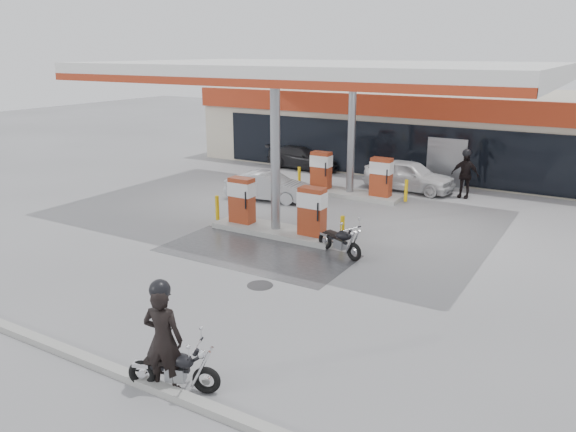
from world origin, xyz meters
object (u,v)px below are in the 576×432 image
at_px(pump_island_far, 350,180).
at_px(main_motorcycle, 175,370).
at_px(biker_walking, 465,175).
at_px(biker_main, 163,339).
at_px(parked_car_left, 304,157).
at_px(sedan_white, 409,175).
at_px(hatchback_silver, 268,186).
at_px(attendant, 323,169).
at_px(parked_car_right, 502,171).
at_px(parked_motorcycle, 340,242).
at_px(pump_island_near, 276,213).

height_order(pump_island_far, main_motorcycle, pump_island_far).
relative_size(pump_island_far, main_motorcycle, 3.00).
bearing_deg(biker_walking, pump_island_far, -151.09).
relative_size(biker_main, parked_car_left, 0.50).
distance_m(biker_main, sedan_white, 17.10).
relative_size(biker_main, hatchback_silver, 0.58).
bearing_deg(hatchback_silver, attendant, -24.04).
bearing_deg(parked_car_right, parked_motorcycle, 145.78).
bearing_deg(pump_island_far, parked_motorcycle, -67.52).
bearing_deg(hatchback_silver, pump_island_near, -154.53).
height_order(biker_main, attendant, biker_main).
distance_m(sedan_white, biker_walking, 2.43).
relative_size(main_motorcycle, attendant, 1.10).
distance_m(pump_island_far, parked_motorcycle, 7.38).
bearing_deg(attendant, parked_motorcycle, -167.91).
relative_size(parked_motorcycle, parked_car_right, 0.40).
relative_size(pump_island_near, parked_motorcycle, 2.88).
bearing_deg(parked_car_left, parked_motorcycle, -140.40).
bearing_deg(parked_motorcycle, biker_walking, 102.83).
bearing_deg(pump_island_near, pump_island_far, 90.00).
height_order(parked_motorcycle, parked_car_right, parked_car_right).
xyz_separation_m(main_motorcycle, biker_main, (-0.18, -0.07, 0.62)).
relative_size(pump_island_near, sedan_white, 1.28).
relative_size(parked_motorcycle, attendant, 1.15).
xyz_separation_m(attendant, parked_car_right, (6.94, 4.71, -0.16)).
distance_m(pump_island_near, parked_car_right, 12.79).
height_order(biker_main, biker_walking, biker_main).
relative_size(biker_main, sedan_white, 0.51).
distance_m(sedan_white, parked_car_left, 6.61).
distance_m(pump_island_near, attendant, 7.23).
height_order(hatchback_silver, parked_car_right, parked_car_right).
distance_m(biker_main, parked_car_left, 20.35).
xyz_separation_m(pump_island_far, main_motorcycle, (3.32, -14.78, -0.30)).
xyz_separation_m(pump_island_near, parked_car_right, (5.15, 11.71, -0.10)).
bearing_deg(sedan_white, main_motorcycle, -170.48).
height_order(attendant, biker_walking, biker_walking).
relative_size(attendant, biker_walking, 0.79).
xyz_separation_m(pump_island_near, parked_motorcycle, (2.82, -0.81, -0.28)).
relative_size(parked_motorcycle, biker_walking, 0.92).
bearing_deg(parked_car_left, main_motorcycle, -151.89).
distance_m(main_motorcycle, biker_main, 0.64).
bearing_deg(parked_motorcycle, biker_main, -65.69).
bearing_deg(biker_main, attendant, -88.73).
xyz_separation_m(main_motorcycle, hatchback_silver, (-5.93, 12.38, 0.18)).
height_order(parked_motorcycle, biker_walking, biker_walking).
bearing_deg(main_motorcycle, attendant, 87.20).
height_order(pump_island_near, hatchback_silver, pump_island_near).
relative_size(pump_island_near, attendant, 3.31).
xyz_separation_m(pump_island_near, biker_walking, (4.27, 8.20, 0.27)).
height_order(sedan_white, hatchback_silver, sedan_white).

